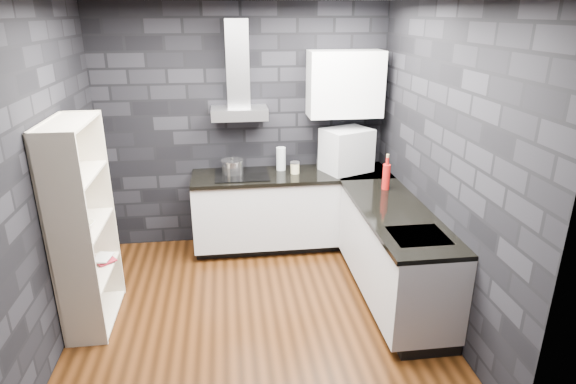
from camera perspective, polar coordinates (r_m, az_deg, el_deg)
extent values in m
plane|color=#3C1E0C|center=(4.54, -3.76, -14.13)|extent=(3.20, 3.20, 0.00)
cube|color=black|center=(5.50, -5.25, 7.55)|extent=(3.20, 0.05, 2.70)
cube|color=black|center=(2.45, -1.88, -9.73)|extent=(3.20, 0.05, 2.70)
cube|color=black|center=(4.18, -27.03, 1.10)|extent=(0.05, 3.20, 2.70)
cube|color=black|center=(4.33, 17.81, 3.02)|extent=(0.05, 3.20, 2.70)
cube|color=black|center=(5.71, 0.34, -5.74)|extent=(2.18, 0.50, 0.10)
cube|color=black|center=(4.84, 12.50, -11.51)|extent=(0.50, 1.78, 0.10)
cube|color=silver|center=(5.50, 0.41, -1.90)|extent=(2.20, 0.60, 0.76)
cube|color=silver|center=(4.62, 12.43, -7.03)|extent=(0.60, 1.80, 0.76)
cube|color=black|center=(5.35, 0.43, 2.02)|extent=(2.20, 0.62, 0.04)
cube|color=black|center=(4.45, 12.70, -2.47)|extent=(0.62, 1.80, 0.04)
cube|color=black|center=(5.52, 8.68, 2.37)|extent=(0.62, 0.62, 0.04)
cube|color=#BCBCC1|center=(5.26, -5.78, 9.28)|extent=(0.60, 0.34, 0.12)
cube|color=#BCBCC1|center=(5.26, -6.01, 14.88)|extent=(0.24, 0.20, 0.90)
cube|color=white|center=(5.37, 6.78, 12.60)|extent=(0.80, 0.35, 0.70)
cube|color=black|center=(5.31, -5.48, 2.06)|extent=(0.58, 0.50, 0.01)
cube|color=#BCBCC1|center=(4.02, 15.21, -5.04)|extent=(0.44, 0.40, 0.01)
cylinder|color=silver|center=(5.33, -6.58, 2.94)|extent=(0.25, 0.25, 0.14)
cylinder|color=#B6C1C4|center=(5.43, -0.84, 3.97)|extent=(0.13, 0.13, 0.26)
cylinder|color=#CAC28C|center=(5.33, 0.83, 2.83)|extent=(0.11, 0.11, 0.12)
cylinder|color=silver|center=(5.52, 3.84, 3.43)|extent=(0.10, 0.10, 0.12)
cube|color=#B2B5BA|center=(5.42, 6.94, 4.82)|extent=(0.61, 0.55, 0.50)
cylinder|color=#A61411|center=(4.93, 11.55, 1.76)|extent=(0.10, 0.10, 0.26)
cube|color=beige|center=(4.37, -23.09, -3.81)|extent=(0.42, 0.83, 1.80)
imported|color=white|center=(4.30, -23.37, -3.72)|extent=(0.26, 0.26, 0.05)
imported|color=maroon|center=(4.65, -22.03, -6.69)|extent=(0.14, 0.11, 0.22)
imported|color=#B2B2B2|center=(4.68, -22.06, -6.19)|extent=(0.15, 0.04, 0.20)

